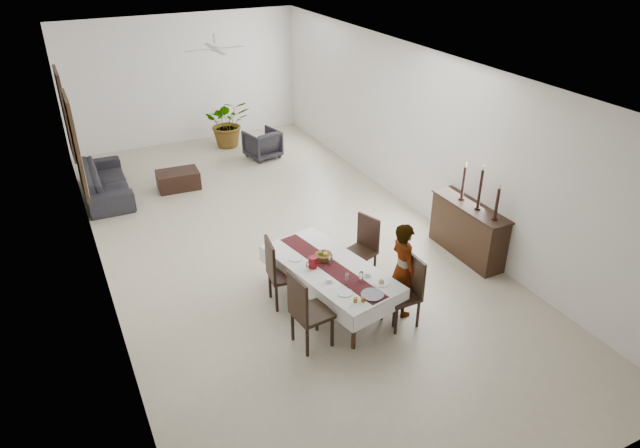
{
  "coord_description": "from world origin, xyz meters",
  "views": [
    {
      "loc": [
        -3.32,
        -8.44,
        5.26
      ],
      "look_at": [
        0.13,
        -1.49,
        1.05
      ],
      "focal_mm": 32.0,
      "sensor_mm": 36.0,
      "label": 1
    }
  ],
  "objects_px": {
    "red_pitcher": "(313,262)",
    "woman": "(403,269)",
    "dining_table_top": "(330,268)",
    "sideboard_body": "(468,231)",
    "sofa": "(105,181)"
  },
  "relations": [
    {
      "from": "sofa",
      "to": "red_pitcher",
      "type": "bearing_deg",
      "value": -156.25
    },
    {
      "from": "red_pitcher",
      "to": "woman",
      "type": "distance_m",
      "value": 1.32
    },
    {
      "from": "sideboard_body",
      "to": "sofa",
      "type": "xyz_separation_m",
      "value": [
        -5.27,
        5.3,
        -0.14
      ]
    },
    {
      "from": "dining_table_top",
      "to": "woman",
      "type": "bearing_deg",
      "value": -47.44
    },
    {
      "from": "dining_table_top",
      "to": "sofa",
      "type": "xyz_separation_m",
      "value": [
        -2.48,
        5.53,
        -0.32
      ]
    },
    {
      "from": "woman",
      "to": "sideboard_body",
      "type": "distance_m",
      "value": 2.13
    },
    {
      "from": "red_pitcher",
      "to": "sideboard_body",
      "type": "xyz_separation_m",
      "value": [
        3.03,
        0.14,
        -0.3
      ]
    },
    {
      "from": "dining_table_top",
      "to": "sofa",
      "type": "relative_size",
      "value": 0.96
    },
    {
      "from": "sideboard_body",
      "to": "dining_table_top",
      "type": "bearing_deg",
      "value": -175.33
    },
    {
      "from": "dining_table_top",
      "to": "sofa",
      "type": "height_order",
      "value": "dining_table_top"
    },
    {
      "from": "sideboard_body",
      "to": "sofa",
      "type": "distance_m",
      "value": 7.48
    },
    {
      "from": "red_pitcher",
      "to": "sideboard_body",
      "type": "height_order",
      "value": "sideboard_body"
    },
    {
      "from": "dining_table_top",
      "to": "red_pitcher",
      "type": "distance_m",
      "value": 0.28
    },
    {
      "from": "sideboard_body",
      "to": "woman",
      "type": "bearing_deg",
      "value": -155.92
    },
    {
      "from": "woman",
      "to": "sofa",
      "type": "height_order",
      "value": "woman"
    }
  ]
}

